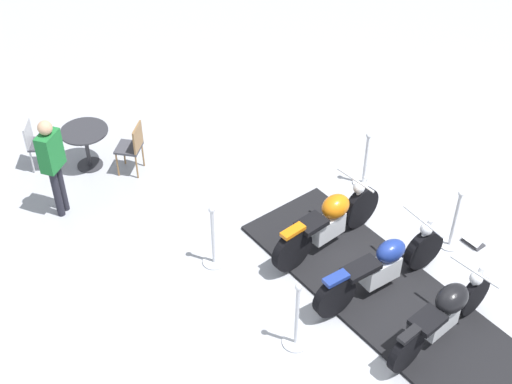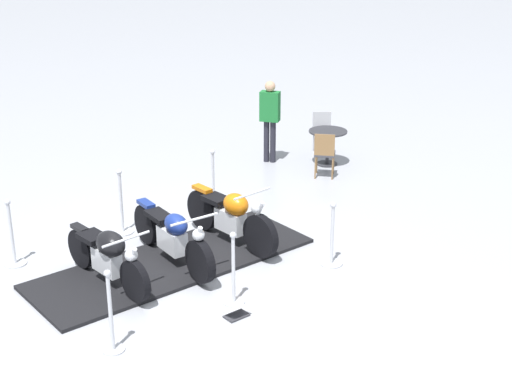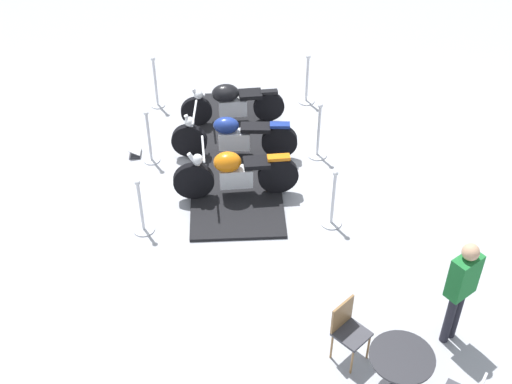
% 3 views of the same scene
% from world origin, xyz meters
% --- Properties ---
extents(ground_plane, '(80.00, 80.00, 0.00)m').
position_xyz_m(ground_plane, '(0.00, 0.00, 0.00)').
color(ground_plane, '#A8AAB2').
extents(display_platform, '(4.23, 4.21, 0.06)m').
position_xyz_m(display_platform, '(0.00, 0.00, 0.03)').
color(display_platform, black).
rests_on(display_platform, ground_plane).
extents(motorcycle_black, '(1.40, 1.58, 0.89)m').
position_xyz_m(motorcycle_black, '(-0.81, 0.74, 0.52)').
color(motorcycle_black, black).
rests_on(motorcycle_black, display_platform).
extents(motorcycle_navy, '(1.79, 1.60, 0.95)m').
position_xyz_m(motorcycle_navy, '(-0.02, -0.02, 0.49)').
color(motorcycle_navy, black).
rests_on(motorcycle_navy, display_platform).
extents(motorcycle_copper, '(1.49, 1.66, 1.00)m').
position_xyz_m(motorcycle_copper, '(0.76, -0.80, 0.52)').
color(motorcycle_copper, black).
rests_on(motorcycle_copper, display_platform).
extents(stanchion_left_rear, '(0.35, 0.35, 1.08)m').
position_xyz_m(stanchion_left_rear, '(2.40, -0.24, 0.33)').
color(stanchion_left_rear, silver).
rests_on(stanchion_left_rear, ground_plane).
extents(stanchion_left_mid, '(0.36, 0.36, 1.12)m').
position_xyz_m(stanchion_left_mid, '(1.07, 1.08, 0.34)').
color(stanchion_left_mid, silver).
rests_on(stanchion_left_mid, ground_plane).
extents(stanchion_right_rear, '(0.35, 0.35, 1.02)m').
position_xyz_m(stanchion_right_rear, '(0.26, -2.40, 0.30)').
color(stanchion_right_rear, silver).
rests_on(stanchion_right_rear, ground_plane).
extents(stanchion_right_mid, '(0.31, 0.31, 1.07)m').
position_xyz_m(stanchion_right_mid, '(-1.07, -1.08, 0.36)').
color(stanchion_right_mid, silver).
rests_on(stanchion_right_mid, ground_plane).
extents(info_placard, '(0.37, 0.36, 0.19)m').
position_xyz_m(info_placard, '(-1.44, -1.17, 0.06)').
color(info_placard, '#333338').
rests_on(info_placard, ground_plane).
extents(cafe_table, '(0.80, 0.80, 0.74)m').
position_xyz_m(cafe_table, '(4.95, -2.25, 0.56)').
color(cafe_table, '#2D2D33').
rests_on(cafe_table, ground_plane).
extents(cafe_chair_near_table, '(0.42, 0.42, 0.94)m').
position_xyz_m(cafe_chair_near_table, '(4.12, -2.20, 0.54)').
color(cafe_chair_near_table, olive).
rests_on(cafe_chair_near_table, ground_plane).
extents(cafe_chair_across_table, '(0.46, 0.46, 0.89)m').
position_xyz_m(cafe_chair_across_table, '(5.75, -2.11, 0.52)').
color(cafe_chair_across_table, '#B7B7BC').
rests_on(cafe_chair_across_table, ground_plane).
extents(bystander_person, '(0.29, 0.43, 1.74)m').
position_xyz_m(bystander_person, '(4.99, -1.03, 1.04)').
color(bystander_person, '#23232D').
rests_on(bystander_person, ground_plane).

